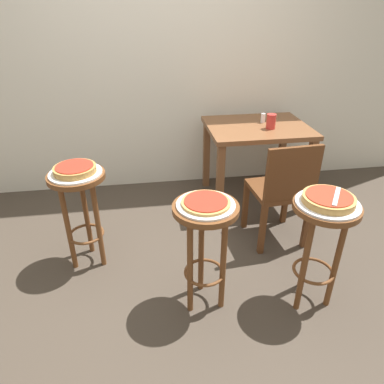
{
  "coord_description": "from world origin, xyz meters",
  "views": [
    {
      "loc": [
        -0.23,
        -1.75,
        1.71
      ],
      "look_at": [
        0.07,
        0.17,
        0.64
      ],
      "focal_mm": 32.86,
      "sensor_mm": 36.0,
      "label": 1
    }
  ],
  "objects": [
    {
      "name": "stool_leftside",
      "position": [
        -0.67,
        0.39,
        0.52
      ],
      "size": [
        0.37,
        0.37,
        0.71
      ],
      "color": "brown",
      "rests_on": "ground_plane"
    },
    {
      "name": "pizza_server_knife",
      "position": [
        0.79,
        -0.24,
        0.78
      ],
      "size": [
        0.14,
        0.2,
        0.01
      ],
      "primitive_type": "cube",
      "rotation": [
        0.0,
        0.0,
        0.97
      ],
      "color": "silver",
      "rests_on": "pizza_foreground"
    },
    {
      "name": "dining_table",
      "position": [
        0.81,
        1.14,
        0.61
      ],
      "size": [
        0.89,
        0.72,
        0.73
      ],
      "color": "brown",
      "rests_on": "ground_plane"
    },
    {
      "name": "pizza_middle",
      "position": [
        0.1,
        -0.13,
        0.74
      ],
      "size": [
        0.27,
        0.27,
        0.02
      ],
      "color": "tan",
      "rests_on": "serving_plate_middle"
    },
    {
      "name": "serving_plate_middle",
      "position": [
        0.1,
        -0.13,
        0.72
      ],
      "size": [
        0.33,
        0.33,
        0.01
      ],
      "primitive_type": "cylinder",
      "color": "silver",
      "rests_on": "stool_middle"
    },
    {
      "name": "pizza_foreground",
      "position": [
        0.76,
        -0.22,
        0.75
      ],
      "size": [
        0.29,
        0.29,
        0.05
      ],
      "color": "tan",
      "rests_on": "serving_plate_foreground"
    },
    {
      "name": "back_wall",
      "position": [
        0.0,
        1.65,
        1.5
      ],
      "size": [
        6.0,
        0.1,
        3.0
      ],
      "primitive_type": "cube",
      "color": "silver",
      "rests_on": "ground_plane"
    },
    {
      "name": "stool_foreground",
      "position": [
        0.76,
        -0.22,
        0.52
      ],
      "size": [
        0.37,
        0.37,
        0.71
      ],
      "color": "brown",
      "rests_on": "ground_plane"
    },
    {
      "name": "pizza_leftside",
      "position": [
        -0.67,
        0.39,
        0.75
      ],
      "size": [
        0.27,
        0.27,
        0.05
      ],
      "color": "#B78442",
      "rests_on": "serving_plate_leftside"
    },
    {
      "name": "ground_plane",
      "position": [
        0.0,
        0.0,
        0.0
      ],
      "size": [
        6.0,
        6.0,
        0.0
      ],
      "primitive_type": "plane",
      "color": "#42382D"
    },
    {
      "name": "stool_middle",
      "position": [
        0.1,
        -0.13,
        0.52
      ],
      "size": [
        0.37,
        0.37,
        0.71
      ],
      "color": "brown",
      "rests_on": "ground_plane"
    },
    {
      "name": "serving_plate_leftside",
      "position": [
        -0.67,
        0.39,
        0.72
      ],
      "size": [
        0.34,
        0.34,
        0.01
      ],
      "primitive_type": "cylinder",
      "color": "white",
      "rests_on": "stool_leftside"
    },
    {
      "name": "wooden_chair",
      "position": [
        0.79,
        0.42,
        0.47
      ],
      "size": [
        0.43,
        0.43,
        0.85
      ],
      "color": "#5B3319",
      "rests_on": "ground_plane"
    },
    {
      "name": "cup_near_edge",
      "position": [
        0.89,
        1.05,
        0.79
      ],
      "size": [
        0.08,
        0.08,
        0.13
      ],
      "primitive_type": "cylinder",
      "color": "red",
      "rests_on": "dining_table"
    },
    {
      "name": "condiment_shaker",
      "position": [
        0.88,
        1.22,
        0.77
      ],
      "size": [
        0.04,
        0.04,
        0.08
      ],
      "primitive_type": "cylinder",
      "color": "white",
      "rests_on": "dining_table"
    },
    {
      "name": "serving_plate_foreground",
      "position": [
        0.76,
        -0.22,
        0.72
      ],
      "size": [
        0.35,
        0.35,
        0.01
      ],
      "primitive_type": "cylinder",
      "color": "silver",
      "rests_on": "stool_foreground"
    }
  ]
}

